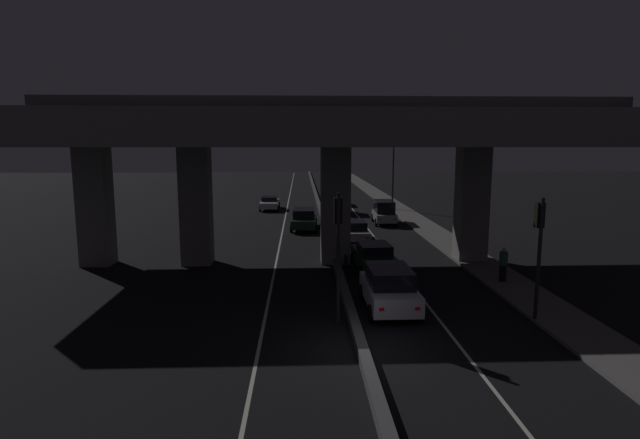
# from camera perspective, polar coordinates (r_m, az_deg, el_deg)

# --- Properties ---
(ground_plane) EXTENTS (200.00, 200.00, 0.00)m
(ground_plane) POSITION_cam_1_polar(r_m,az_deg,el_deg) (16.73, 4.82, -15.15)
(ground_plane) COLOR black
(lane_line_left_inner) EXTENTS (0.12, 126.00, 0.00)m
(lane_line_left_inner) POSITION_cam_1_polar(r_m,az_deg,el_deg) (50.65, -3.83, 1.09)
(lane_line_left_inner) COLOR beige
(lane_line_left_inner) RESTS_ON ground_plane
(lane_line_right_inner) EXTENTS (0.12, 126.00, 0.00)m
(lane_line_right_inner) POSITION_cam_1_polar(r_m,az_deg,el_deg) (50.91, 3.78, 1.13)
(lane_line_right_inner) COLOR beige
(lane_line_right_inner) RESTS_ON ground_plane
(median_divider) EXTENTS (0.36, 126.00, 0.36)m
(median_divider) POSITION_cam_1_polar(r_m,az_deg,el_deg) (50.64, -0.01, 1.31)
(median_divider) COLOR #4C4C51
(median_divider) RESTS_ON ground_plane
(sidewalk_right) EXTENTS (2.38, 126.00, 0.14)m
(sidewalk_right) POSITION_cam_1_polar(r_m,az_deg,el_deg) (44.82, 10.68, 0.03)
(sidewalk_right) COLOR #5B5956
(sidewalk_right) RESTS_ON ground_plane
(elevated_overpass) EXTENTS (33.01, 10.29, 9.28)m
(elevated_overpass) POSITION_cam_1_polar(r_m,az_deg,el_deg) (27.84, 1.19, 9.51)
(elevated_overpass) COLOR gray
(elevated_overpass) RESTS_ON ground_plane
(traffic_light_left_of_median) EXTENTS (0.30, 0.49, 4.99)m
(traffic_light_left_of_median) POSITION_cam_1_polar(r_m,az_deg,el_deg) (18.36, 2.09, -1.81)
(traffic_light_left_of_median) COLOR black
(traffic_light_left_of_median) RESTS_ON ground_plane
(traffic_light_right_of_median) EXTENTS (0.30, 0.49, 4.78)m
(traffic_light_right_of_median) POSITION_cam_1_polar(r_m,az_deg,el_deg) (20.39, 23.75, -1.90)
(traffic_light_right_of_median) COLOR black
(traffic_light_right_of_median) RESTS_ON ground_plane
(street_lamp) EXTENTS (2.04, 0.32, 7.35)m
(street_lamp) POSITION_cam_1_polar(r_m,az_deg,el_deg) (50.51, 8.04, 5.98)
(street_lamp) COLOR #2D2D30
(street_lamp) RESTS_ON ground_plane
(car_white_lead) EXTENTS (2.08, 4.21, 1.79)m
(car_white_lead) POSITION_cam_1_polar(r_m,az_deg,el_deg) (20.63, 7.91, -7.76)
(car_white_lead) COLOR silver
(car_white_lead) RESTS_ON ground_plane
(car_dark_green_second) EXTENTS (2.13, 4.43, 1.51)m
(car_dark_green_second) POSITION_cam_1_polar(r_m,az_deg,el_deg) (26.76, 6.15, -4.19)
(car_dark_green_second) COLOR black
(car_dark_green_second) RESTS_ON ground_plane
(car_silver_third) EXTENTS (2.03, 4.54, 1.43)m
(car_silver_third) POSITION_cam_1_polar(r_m,az_deg,el_deg) (34.70, 3.85, -1.22)
(car_silver_third) COLOR gray
(car_silver_third) RESTS_ON ground_plane
(car_silver_fourth) EXTENTS (1.96, 4.03, 1.94)m
(car_silver_fourth) POSITION_cam_1_polar(r_m,az_deg,el_deg) (42.27, 7.34, 0.89)
(car_silver_fourth) COLOR gray
(car_silver_fourth) RESTS_ON ground_plane
(car_silver_fifth) EXTENTS (2.01, 4.06, 1.93)m
(car_silver_fifth) POSITION_cam_1_polar(r_m,az_deg,el_deg) (48.11, 2.30, 1.91)
(car_silver_fifth) COLOR gray
(car_silver_fifth) RESTS_ON ground_plane
(car_dark_red_sixth) EXTENTS (1.91, 4.36, 1.80)m
(car_dark_red_sixth) POSITION_cam_1_polar(r_m,az_deg,el_deg) (55.04, 1.49, 2.71)
(car_dark_red_sixth) COLOR #591414
(car_dark_red_sixth) RESTS_ON ground_plane
(car_dark_green_lead_oncoming) EXTENTS (2.18, 4.84, 1.62)m
(car_dark_green_lead_oncoming) POSITION_cam_1_polar(r_m,az_deg,el_deg) (39.35, -1.83, 0.12)
(car_dark_green_lead_oncoming) COLOR black
(car_dark_green_lead_oncoming) RESTS_ON ground_plane
(car_white_second_oncoming) EXTENTS (1.96, 4.46, 1.31)m
(car_white_second_oncoming) POSITION_cam_1_polar(r_m,az_deg,el_deg) (51.18, -5.77, 1.92)
(car_white_second_oncoming) COLOR silver
(car_white_second_oncoming) RESTS_ON ground_plane
(motorcycle_black_filtering_near) EXTENTS (0.33, 1.90, 1.39)m
(motorcycle_black_filtering_near) POSITION_cam_1_polar(r_m,az_deg,el_deg) (20.37, 6.05, -8.95)
(motorcycle_black_filtering_near) COLOR black
(motorcycle_black_filtering_near) RESTS_ON ground_plane
(motorcycle_red_filtering_mid) EXTENTS (0.33, 1.92, 1.43)m
(motorcycle_red_filtering_mid) POSITION_cam_1_polar(r_m,az_deg,el_deg) (28.61, 2.87, -3.67)
(motorcycle_red_filtering_mid) COLOR black
(motorcycle_red_filtering_mid) RESTS_ON ground_plane
(pedestrian_on_sidewalk) EXTENTS (0.39, 0.39, 1.66)m
(pedestrian_on_sidewalk) POSITION_cam_1_polar(r_m,az_deg,el_deg) (25.70, 20.21, -4.85)
(pedestrian_on_sidewalk) COLOR black
(pedestrian_on_sidewalk) RESTS_ON sidewalk_right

